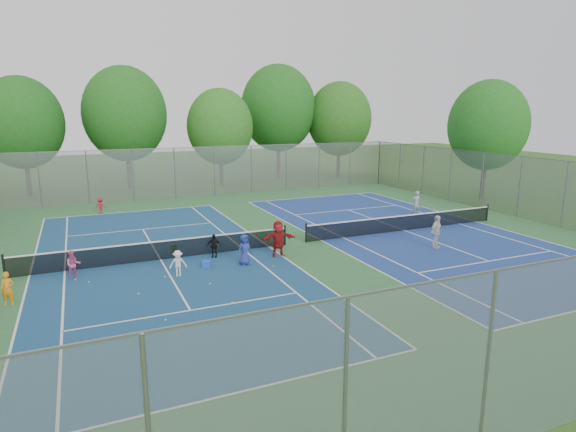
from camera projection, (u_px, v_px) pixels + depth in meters
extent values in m
plane|color=#2D571B|center=(296.00, 244.00, 25.39)|extent=(120.00, 120.00, 0.00)
cube|color=#306738|center=(296.00, 244.00, 25.38)|extent=(32.00, 32.00, 0.01)
cube|color=navy|center=(161.00, 260.00, 22.64)|extent=(10.97, 23.77, 0.01)
cube|color=navy|center=(404.00, 230.00, 28.13)|extent=(10.97, 23.77, 0.01)
cube|color=black|center=(160.00, 251.00, 22.54)|extent=(12.87, 0.10, 0.91)
cube|color=black|center=(405.00, 223.00, 28.03)|extent=(12.87, 0.10, 0.91)
cube|color=gray|center=(214.00, 171.00, 39.26)|extent=(32.00, 0.10, 4.00)
cube|color=gray|center=(519.00, 187.00, 31.22)|extent=(0.10, 32.00, 4.00)
cylinder|color=#443326|center=(28.00, 174.00, 39.19)|extent=(0.36, 0.36, 3.50)
ellipsoid|color=#1D5518|center=(22.00, 123.00, 38.29)|extent=(6.40, 6.40, 7.36)
cylinder|color=#443326|center=(129.00, 166.00, 43.18)|extent=(0.36, 0.36, 3.85)
ellipsoid|color=#1F5A1A|center=(125.00, 114.00, 42.18)|extent=(7.20, 7.20, 8.28)
cylinder|color=#443326|center=(221.00, 169.00, 44.61)|extent=(0.36, 0.36, 3.15)
ellipsoid|color=#2A681E|center=(220.00, 127.00, 43.78)|extent=(6.00, 6.00, 6.90)
cylinder|color=#443326|center=(278.00, 157.00, 49.92)|extent=(0.36, 0.36, 4.20)
ellipsoid|color=#1E5819|center=(278.00, 108.00, 48.84)|extent=(7.60, 7.60, 8.74)
cylinder|color=#443326|center=(338.00, 160.00, 50.56)|extent=(0.36, 0.36, 3.50)
ellipsoid|color=#285F1B|center=(339.00, 119.00, 49.64)|extent=(6.60, 6.60, 7.59)
cylinder|color=#443326|center=(483.00, 177.00, 37.82)|extent=(0.36, 0.36, 3.50)
ellipsoid|color=#1E5D1B|center=(488.00, 125.00, 36.95)|extent=(6.00, 6.00, 6.90)
cube|color=blue|center=(206.00, 264.00, 21.60)|extent=(0.44, 0.44, 0.30)
cube|color=green|center=(174.00, 249.00, 23.61)|extent=(0.31, 0.31, 0.48)
imported|color=orange|center=(8.00, 289.00, 17.31)|extent=(0.51, 0.39, 1.25)
imported|color=#CC4F87|center=(73.00, 265.00, 20.03)|extent=(0.65, 0.53, 1.22)
imported|color=silver|center=(178.00, 263.00, 20.33)|extent=(0.80, 0.54, 1.14)
imported|color=black|center=(214.00, 246.00, 22.94)|extent=(0.72, 0.56, 1.14)
imported|color=navy|center=(245.00, 250.00, 21.82)|extent=(0.80, 0.65, 1.42)
imported|color=maroon|center=(278.00, 239.00, 23.02)|extent=(1.68, 0.73, 1.75)
imported|color=#AB1827|center=(101.00, 206.00, 32.53)|extent=(0.82, 0.65, 1.11)
imported|color=#97979A|center=(416.00, 203.00, 32.13)|extent=(0.61, 0.42, 1.63)
imported|color=silver|center=(436.00, 232.00, 24.38)|extent=(1.09, 0.76, 1.72)
sphere|color=#C0DD33|center=(165.00, 277.00, 20.20)|extent=(0.07, 0.07, 0.07)
sphere|color=#C5EB36|center=(205.00, 265.00, 21.75)|extent=(0.07, 0.07, 0.07)
sphere|color=#ECF438|center=(139.00, 294.00, 18.35)|extent=(0.07, 0.07, 0.07)
sphere|color=#B3DA32|center=(145.00, 319.00, 16.18)|extent=(0.07, 0.07, 0.07)
sphere|color=yellow|center=(232.00, 303.00, 17.51)|extent=(0.07, 0.07, 0.07)
sphere|color=#BAE234|center=(89.00, 282.00, 19.61)|extent=(0.07, 0.07, 0.07)
sphere|color=yellow|center=(165.00, 321.00, 16.07)|extent=(0.07, 0.07, 0.07)
sphere|color=#ADCA2F|center=(273.00, 267.00, 21.58)|extent=(0.07, 0.07, 0.07)
sphere|color=yellow|center=(210.00, 284.00, 19.43)|extent=(0.07, 0.07, 0.07)
sphere|color=#C9F138|center=(76.00, 280.00, 19.88)|extent=(0.07, 0.07, 0.07)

